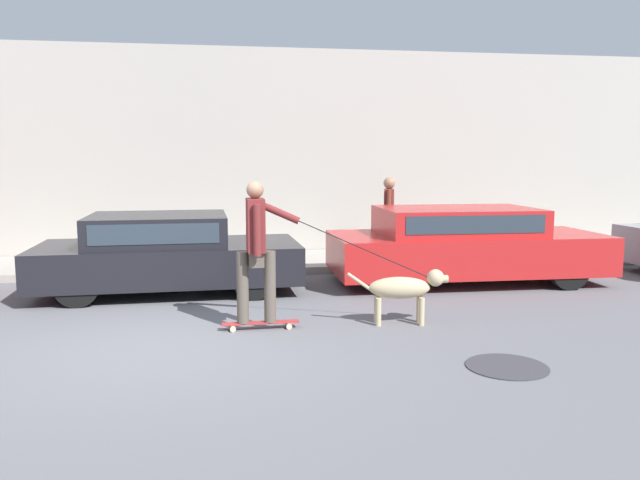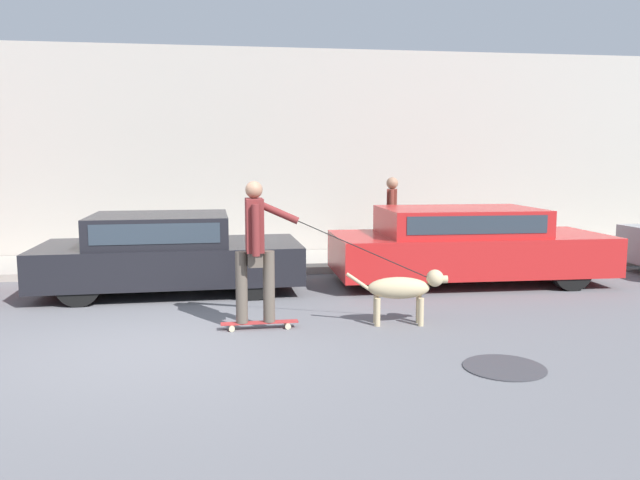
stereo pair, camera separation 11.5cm
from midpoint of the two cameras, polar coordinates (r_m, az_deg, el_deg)
name	(u,v)px [view 1 (the left image)]	position (r m, az deg, el deg)	size (l,w,h in m)	color
ground_plane	(157,346)	(7.12, -15.16, -9.31)	(36.00, 36.00, 0.00)	slate
back_wall	(185,154)	(13.08, -12.45, 7.70)	(32.00, 0.30, 4.26)	#ADA89E
sidewalk_curb	(185,264)	(12.00, -12.54, -2.16)	(30.00, 2.14, 0.13)	#A39E93
parked_car_1	(167,254)	(9.80, -14.15, -1.24)	(3.96, 1.98, 1.19)	black
parked_car_2	(464,245)	(10.47, 12.72, -0.45)	(4.42, 1.85, 1.24)	black
dog	(404,288)	(7.71, 7.30, -4.41)	(1.24, 0.35, 0.68)	tan
skateboarder	(257,246)	(7.36, -6.22, -0.53)	(2.60, 0.58, 1.76)	beige
pedestrian_with_bag	(389,213)	(12.15, 6.05, 2.49)	(0.30, 0.64, 1.55)	#3D4760
manhole_cover	(507,367)	(6.45, 16.22, -11.05)	(0.80, 0.80, 0.01)	#38383D
fire_hydrant	(579,249)	(12.39, 22.33, -0.79)	(0.18, 0.18, 0.71)	red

